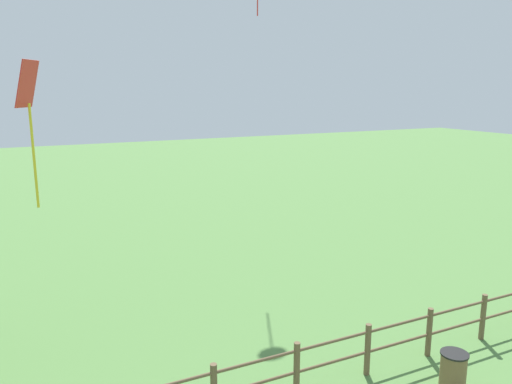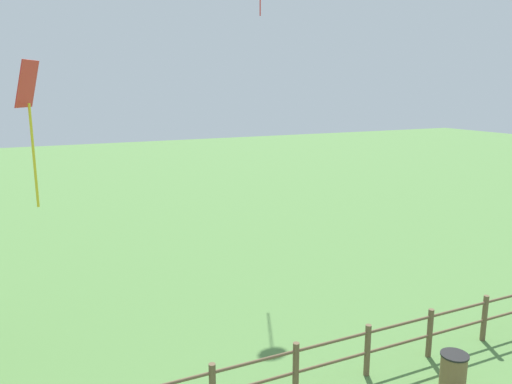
# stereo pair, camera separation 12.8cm
# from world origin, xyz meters

# --- Properties ---
(wooden_fence) EXTENTS (19.28, 0.14, 1.26)m
(wooden_fence) POSITION_xyz_m (-0.00, 6.06, 0.71)
(wooden_fence) COLOR brown
(wooden_fence) RESTS_ON ground_plane
(trash_bin) EXTENTS (0.61, 0.61, 0.86)m
(trash_bin) POSITION_xyz_m (3.29, 4.78, 0.43)
(trash_bin) COLOR brown
(trash_bin) RESTS_ON ground_plane
(kite_red_diamond) EXTENTS (0.51, 0.69, 2.81)m
(kite_red_diamond) POSITION_xyz_m (-4.73, 8.12, 6.26)
(kite_red_diamond) COLOR red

